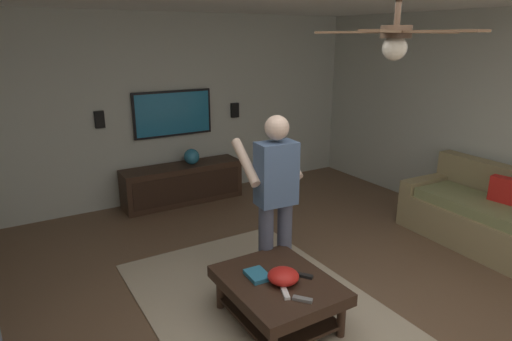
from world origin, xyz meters
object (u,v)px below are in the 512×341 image
object	(u,v)px
couch	(491,219)
bowl	(283,276)
remote_white	(285,293)
vase_round	(192,156)
person_standing	(275,192)
wall_speaker_left	(235,110)
book	(257,275)
remote_grey	(302,299)
tv	(173,113)
wall_speaker_right	(100,119)
ceiling_fan	(397,37)
coffee_table	(278,291)
remote_black	(304,276)
media_console	(183,184)

from	to	relation	value
couch	bowl	world-z (taller)	couch
remote_white	vase_round	size ratio (longest dim) A/B	0.68
person_standing	wall_speaker_left	world-z (taller)	person_standing
person_standing	book	bearing A→B (deg)	137.82
remote_white	remote_grey	bearing A→B (deg)	48.48
person_standing	remote_grey	xyz separation A→B (m)	(-0.88, 0.33, -0.52)
tv	wall_speaker_left	bearing A→B (deg)	90.75
remote_white	wall_speaker_right	distance (m)	3.64
couch	wall_speaker_right	size ratio (longest dim) A/B	8.80
tv	remote_grey	size ratio (longest dim) A/B	7.63
couch	remote_white	distance (m)	2.93
ceiling_fan	coffee_table	bearing A→B (deg)	42.87
remote_white	remote_grey	world-z (taller)	same
coffee_table	vase_round	bearing A→B (deg)	-10.18
person_standing	wall_speaker_right	size ratio (longest dim) A/B	7.45
person_standing	wall_speaker_left	size ratio (longest dim) A/B	7.45
tv	wall_speaker_left	world-z (taller)	tv
couch	person_standing	size ratio (longest dim) A/B	1.18
book	couch	bearing A→B (deg)	89.77
bowl	wall_speaker_left	distance (m)	3.70
person_standing	wall_speaker_right	distance (m)	2.92
remote_white	remote_black	world-z (taller)	same
person_standing	bowl	bearing A→B (deg)	156.95
coffee_table	remote_black	world-z (taller)	remote_black
vase_round	book	bearing A→B (deg)	167.06
wall_speaker_right	media_console	bearing A→B (deg)	-104.23
ceiling_fan	wall_speaker_right	bearing A→B (deg)	16.29
vase_round	wall_speaker_left	world-z (taller)	wall_speaker_left
couch	vase_round	bearing A→B (deg)	-50.72
bowl	remote_grey	bearing A→B (deg)	175.89
wall_speaker_right	remote_black	bearing A→B (deg)	-166.42
media_console	bowl	distance (m)	3.12
person_standing	ceiling_fan	bearing A→B (deg)	-165.65
media_console	remote_black	distance (m)	3.12
person_standing	couch	bearing A→B (deg)	-99.18
couch	wall_speaker_left	bearing A→B (deg)	-64.03
person_standing	wall_speaker_left	xyz separation A→B (m)	(2.75, -1.07, 0.28)
tv	bowl	bearing A→B (deg)	-6.55
bowl	remote_grey	world-z (taller)	bowl
remote_white	book	bearing A→B (deg)	-149.53
media_console	tv	world-z (taller)	tv
bowl	remote_grey	size ratio (longest dim) A/B	1.70
remote_grey	wall_speaker_right	size ratio (longest dim) A/B	0.68
wall_speaker_right	remote_white	bearing A→B (deg)	-171.34
person_standing	ceiling_fan	size ratio (longest dim) A/B	1.37
couch	remote_grey	xyz separation A→B (m)	(-0.27, 2.86, 0.09)
couch	book	size ratio (longest dim) A/B	8.80
couch	media_console	size ratio (longest dim) A/B	1.14
remote_black	couch	bearing A→B (deg)	54.43
couch	remote_white	size ratio (longest dim) A/B	12.90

